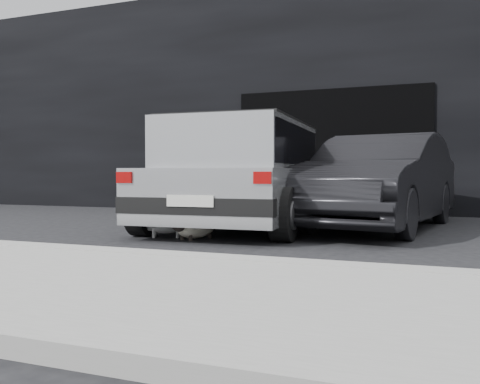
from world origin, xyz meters
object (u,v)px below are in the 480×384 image
(cat_white, at_px, (169,224))
(cat_siamese, at_px, (193,229))
(silver_hatchback, at_px, (245,170))
(second_car, at_px, (380,181))

(cat_white, bearing_deg, cat_siamese, 53.47)
(silver_hatchback, bearing_deg, cat_white, -111.27)
(cat_siamese, bearing_deg, silver_hatchback, -75.99)
(second_car, bearing_deg, cat_white, -130.17)
(second_car, xyz_separation_m, cat_siamese, (-2.07, -2.18, -0.58))
(second_car, distance_m, cat_white, 3.28)
(cat_siamese, distance_m, cat_white, 0.41)
(silver_hatchback, height_order, second_car, silver_hatchback)
(second_car, xyz_separation_m, cat_white, (-2.47, -2.09, -0.54))
(silver_hatchback, distance_m, cat_siamese, 1.76)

